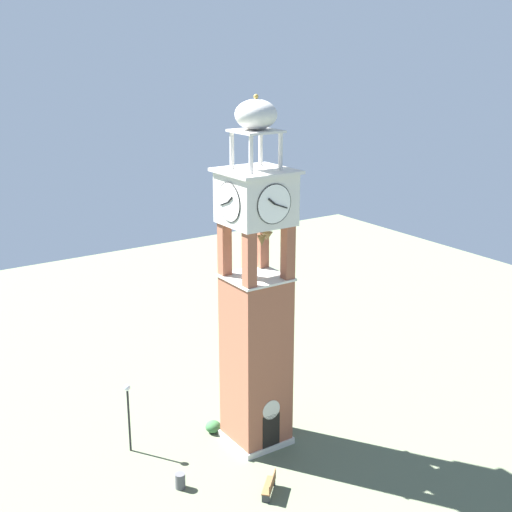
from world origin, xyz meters
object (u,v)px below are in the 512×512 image
lamp_post (128,405)px  clock_tower (256,310)px  park_bench (270,485)px  trash_bin (180,481)px

lamp_post → clock_tower: bearing=-24.6°
lamp_post → park_bench: bearing=-60.8°
lamp_post → trash_bin: size_ratio=4.99×
park_bench → trash_bin: bearing=140.0°
park_bench → trash_bin: park_bench is taller
clock_tower → trash_bin: 9.48m
clock_tower → park_bench: clock_tower is taller
trash_bin → lamp_post: bearing=98.6°
clock_tower → lamp_post: size_ratio=4.77×
clock_tower → park_bench: 8.90m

